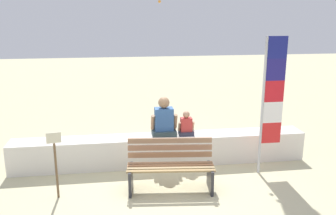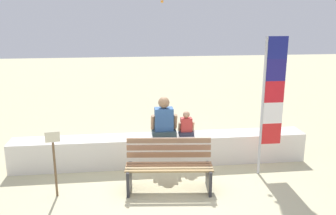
{
  "view_description": "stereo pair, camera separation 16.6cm",
  "coord_description": "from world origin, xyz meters",
  "px_view_note": "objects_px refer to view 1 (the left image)",
  "views": [
    {
      "loc": [
        -0.87,
        -6.09,
        3.08
      ],
      "look_at": [
        0.15,
        0.96,
        1.21
      ],
      "focal_mm": 38.87,
      "sensor_mm": 36.0,
      "label": 1
    },
    {
      "loc": [
        -0.71,
        -6.11,
        3.08
      ],
      "look_at": [
        0.15,
        0.96,
        1.21
      ],
      "focal_mm": 38.87,
      "sensor_mm": 36.0,
      "label": 2
    }
  ],
  "objects_px": {
    "person_child": "(186,126)",
    "flag_banner": "(270,97)",
    "sign_post": "(55,159)",
    "park_bench": "(170,167)",
    "person_adult": "(164,121)"
  },
  "relations": [
    {
      "from": "person_adult",
      "to": "flag_banner",
      "type": "bearing_deg",
      "value": -20.37
    },
    {
      "from": "sign_post",
      "to": "flag_banner",
      "type": "bearing_deg",
      "value": 6.82
    },
    {
      "from": "park_bench",
      "to": "flag_banner",
      "type": "bearing_deg",
      "value": 12.1
    },
    {
      "from": "flag_banner",
      "to": "park_bench",
      "type": "bearing_deg",
      "value": -167.9
    },
    {
      "from": "park_bench",
      "to": "person_adult",
      "type": "height_order",
      "value": "person_adult"
    },
    {
      "from": "park_bench",
      "to": "person_child",
      "type": "distance_m",
      "value": 1.3
    },
    {
      "from": "person_child",
      "to": "flag_banner",
      "type": "relative_size",
      "value": 0.19
    },
    {
      "from": "flag_banner",
      "to": "sign_post",
      "type": "bearing_deg",
      "value": -173.18
    },
    {
      "from": "person_child",
      "to": "flag_banner",
      "type": "xyz_separation_m",
      "value": [
        1.47,
        -0.72,
        0.72
      ]
    },
    {
      "from": "person_adult",
      "to": "sign_post",
      "type": "height_order",
      "value": "person_adult"
    },
    {
      "from": "park_bench",
      "to": "flag_banner",
      "type": "height_order",
      "value": "flag_banner"
    },
    {
      "from": "park_bench",
      "to": "person_child",
      "type": "relative_size",
      "value": 3.08
    },
    {
      "from": "park_bench",
      "to": "flag_banner",
      "type": "distance_m",
      "value": 2.3
    },
    {
      "from": "park_bench",
      "to": "sign_post",
      "type": "relative_size",
      "value": 1.35
    },
    {
      "from": "person_child",
      "to": "sign_post",
      "type": "height_order",
      "value": "sign_post"
    }
  ]
}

